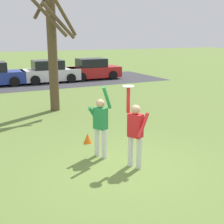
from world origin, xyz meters
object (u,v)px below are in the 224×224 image
object	(u,v)px
parked_car_red	(93,70)
bare_tree_tall	(52,36)
person_catcher	(135,131)
frisbee_disc	(128,86)
person_defender	(101,123)
parked_car_white	(50,72)
field_cone_orange	(88,138)

from	to	relation	value
parked_car_red	bare_tree_tall	world-z (taller)	bare_tree_tall
person_catcher	bare_tree_tall	xyz separation A→B (m)	(-0.15, 6.80, 2.32)
frisbee_disc	bare_tree_tall	bearing A→B (deg)	90.42
person_defender	parked_car_white	size ratio (longest dim) A/B	0.49
person_defender	parked_car_red	size ratio (longest dim) A/B	0.49
frisbee_disc	parked_car_white	world-z (taller)	frisbee_disc
person_catcher	frisbee_disc	distance (m)	1.13
parked_car_red	bare_tree_tall	xyz separation A→B (m)	(-5.46, -8.55, 2.57)
parked_car_red	field_cone_orange	distance (m)	14.36
person_catcher	field_cone_orange	bearing A→B (deg)	-15.79
person_defender	field_cone_orange	size ratio (longest dim) A/B	6.39
person_catcher	person_defender	distance (m)	1.13
bare_tree_tall	field_cone_orange	xyz separation A→B (m)	(-0.27, -4.60, -3.14)
frisbee_disc	parked_car_red	world-z (taller)	frisbee_disc
frisbee_disc	field_cone_orange	distance (m)	2.80
frisbee_disc	person_defender	bearing A→B (deg)	116.65
person_catcher	parked_car_white	bearing A→B (deg)	-33.71
parked_car_white	field_cone_orange	xyz separation A→B (m)	(-2.31, -13.05, -0.57)
parked_car_red	field_cone_orange	bearing A→B (deg)	-112.00
parked_car_white	field_cone_orange	world-z (taller)	parked_car_white
field_cone_orange	parked_car_white	bearing A→B (deg)	79.95
bare_tree_tall	person_defender	bearing A→B (deg)	-93.51
frisbee_disc	parked_car_red	distance (m)	16.15
parked_car_red	field_cone_orange	world-z (taller)	parked_car_red
parked_car_white	parked_car_red	size ratio (longest dim) A/B	1.00
parked_car_white	parked_car_red	xyz separation A→B (m)	(3.42, 0.10, 0.00)
person_catcher	field_cone_orange	xyz separation A→B (m)	(-0.42, 2.20, -0.82)
field_cone_orange	person_catcher	bearing A→B (deg)	-79.14
person_defender	field_cone_orange	distance (m)	1.45
person_defender	field_cone_orange	xyz separation A→B (m)	(0.08, 1.19, -0.82)
person_catcher	parked_car_white	distance (m)	15.37
person_defender	parked_car_white	xyz separation A→B (m)	(2.39, 14.24, -0.25)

